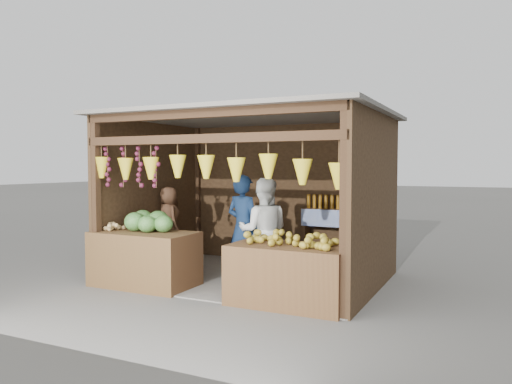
{
  "coord_description": "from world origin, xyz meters",
  "views": [
    {
      "loc": [
        3.54,
        -7.2,
        1.83
      ],
      "look_at": [
        0.12,
        -0.1,
        1.42
      ],
      "focal_mm": 35.0,
      "sensor_mm": 36.0,
      "label": 1
    }
  ],
  "objects_px": {
    "counter_right": "(290,275)",
    "woman_standing": "(264,231)",
    "counter_left": "(145,259)",
    "man_standing": "(243,228)",
    "vendor_seated": "(169,219)"
  },
  "relations": [
    {
      "from": "counter_right",
      "to": "woman_standing",
      "type": "height_order",
      "value": "woman_standing"
    },
    {
      "from": "counter_right",
      "to": "woman_standing",
      "type": "bearing_deg",
      "value": 130.74
    },
    {
      "from": "counter_left",
      "to": "woman_standing",
      "type": "height_order",
      "value": "woman_standing"
    },
    {
      "from": "man_standing",
      "to": "woman_standing",
      "type": "distance_m",
      "value": 0.36
    },
    {
      "from": "counter_right",
      "to": "woman_standing",
      "type": "xyz_separation_m",
      "value": [
        -0.82,
        0.95,
        0.43
      ]
    },
    {
      "from": "man_standing",
      "to": "counter_left",
      "type": "bearing_deg",
      "value": 51.27
    },
    {
      "from": "man_standing",
      "to": "woman_standing",
      "type": "relative_size",
      "value": 1.03
    },
    {
      "from": "man_standing",
      "to": "woman_standing",
      "type": "bearing_deg",
      "value": -168.95
    },
    {
      "from": "counter_left",
      "to": "counter_right",
      "type": "relative_size",
      "value": 1.0
    },
    {
      "from": "counter_left",
      "to": "woman_standing",
      "type": "distance_m",
      "value": 1.87
    },
    {
      "from": "woman_standing",
      "to": "man_standing",
      "type": "bearing_deg",
      "value": -23.05
    },
    {
      "from": "counter_right",
      "to": "man_standing",
      "type": "height_order",
      "value": "man_standing"
    },
    {
      "from": "counter_right",
      "to": "woman_standing",
      "type": "distance_m",
      "value": 1.33
    },
    {
      "from": "counter_right",
      "to": "man_standing",
      "type": "bearing_deg",
      "value": 140.74
    },
    {
      "from": "woman_standing",
      "to": "vendor_seated",
      "type": "bearing_deg",
      "value": -30.17
    }
  ]
}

